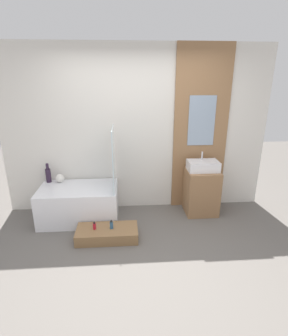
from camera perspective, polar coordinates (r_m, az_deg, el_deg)
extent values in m
plane|color=#605B56|center=(3.29, -0.02, -20.59)|extent=(12.00, 12.00, 0.00)
cube|color=silver|center=(4.19, -1.63, 8.04)|extent=(4.20, 0.06, 2.60)
cube|color=#8E6642|center=(4.31, 12.21, 7.93)|extent=(0.86, 0.03, 2.60)
cube|color=#8C9EB2|center=(4.26, 12.44, 9.98)|extent=(0.42, 0.01, 0.78)
cube|color=white|center=(4.20, -13.89, -7.48)|extent=(1.17, 0.71, 0.53)
cube|color=silver|center=(4.09, -14.17, -4.20)|extent=(0.91, 0.50, 0.01)
cube|color=silver|center=(3.83, -6.63, 2.01)|extent=(0.01, 0.58, 0.91)
cube|color=olive|center=(3.74, -8.00, -13.93)|extent=(0.83, 0.39, 0.16)
cube|color=#8E6642|center=(4.35, 12.30, -5.01)|extent=(0.50, 0.48, 0.72)
cube|color=white|center=(4.19, 12.71, 0.47)|extent=(0.47, 0.31, 0.15)
cylinder|color=silver|center=(4.23, 12.53, 2.65)|extent=(0.02, 0.02, 0.13)
cylinder|color=#2D1E33|center=(4.40, -20.09, -1.56)|extent=(0.08, 0.08, 0.21)
cylinder|color=#2D1E33|center=(4.35, -20.32, 0.33)|extent=(0.04, 0.04, 0.09)
sphere|color=silver|center=(4.34, -17.86, -2.14)|extent=(0.13, 0.13, 0.13)
cylinder|color=#B21928|center=(3.69, -10.74, -12.35)|extent=(0.04, 0.04, 0.09)
cylinder|color=black|center=(3.66, -10.79, -11.64)|extent=(0.03, 0.03, 0.02)
cylinder|color=#2D567A|center=(3.66, -7.09, -12.25)|extent=(0.05, 0.05, 0.10)
cylinder|color=black|center=(3.63, -7.13, -11.43)|extent=(0.03, 0.03, 0.02)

